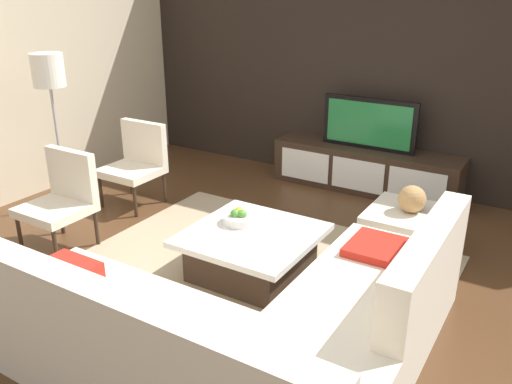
% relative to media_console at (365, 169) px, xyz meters
% --- Properties ---
extents(ground_plane, '(14.00, 14.00, 0.00)m').
position_rel_media_console_xyz_m(ground_plane, '(0.00, -2.40, -0.25)').
color(ground_plane, '#4C301C').
extents(feature_wall_back, '(6.40, 0.12, 2.80)m').
position_rel_media_console_xyz_m(feature_wall_back, '(0.00, 0.30, 1.15)').
color(feature_wall_back, black).
rests_on(feature_wall_back, ground).
extents(side_wall_left, '(0.12, 5.20, 2.80)m').
position_rel_media_console_xyz_m(side_wall_left, '(-3.20, -2.20, 1.15)').
color(side_wall_left, beige).
rests_on(side_wall_left, ground).
extents(area_rug, '(2.96, 2.66, 0.01)m').
position_rel_media_console_xyz_m(area_rug, '(-0.10, -2.40, -0.24)').
color(area_rug, tan).
rests_on(area_rug, ground).
extents(media_console, '(2.13, 0.49, 0.50)m').
position_rel_media_console_xyz_m(media_console, '(0.00, 0.00, 0.00)').
color(media_console, '#332319').
rests_on(media_console, ground).
extents(television, '(1.07, 0.06, 0.57)m').
position_rel_media_console_xyz_m(television, '(0.00, 0.00, 0.53)').
color(television, black).
rests_on(television, media_console).
extents(sectional_couch, '(2.44, 2.31, 0.85)m').
position_rel_media_console_xyz_m(sectional_couch, '(0.51, -3.29, 0.04)').
color(sectional_couch, beige).
rests_on(sectional_couch, ground).
extents(coffee_table, '(0.99, 1.00, 0.38)m').
position_rel_media_console_xyz_m(coffee_table, '(-0.10, -2.30, -0.05)').
color(coffee_table, '#332319').
rests_on(coffee_table, ground).
extents(accent_chair_near, '(0.56, 0.53, 0.87)m').
position_rel_media_console_xyz_m(accent_chair_near, '(-1.82, -2.72, 0.24)').
color(accent_chair_near, '#332319').
rests_on(accent_chair_near, ground).
extents(floor_lamp, '(0.31, 0.31, 1.61)m').
position_rel_media_console_xyz_m(floor_lamp, '(-2.49, -2.18, 1.10)').
color(floor_lamp, '#A5A5AA').
rests_on(floor_lamp, ground).
extents(ottoman, '(0.70, 0.70, 0.40)m').
position_rel_media_console_xyz_m(ottoman, '(0.88, -1.27, -0.05)').
color(ottoman, beige).
rests_on(ottoman, ground).
extents(fruit_bowl, '(0.28, 0.28, 0.13)m').
position_rel_media_console_xyz_m(fruit_bowl, '(-0.28, -2.20, 0.18)').
color(fruit_bowl, silver).
rests_on(fruit_bowl, coffee_table).
extents(accent_chair_far, '(0.57, 0.53, 0.87)m').
position_rel_media_console_xyz_m(accent_chair_far, '(-1.97, -1.61, 0.24)').
color(accent_chair_far, '#332319').
rests_on(accent_chair_far, ground).
extents(decorative_ball, '(0.24, 0.24, 0.24)m').
position_rel_media_console_xyz_m(decorative_ball, '(0.88, -1.27, 0.27)').
color(decorative_ball, '#AD8451').
rests_on(decorative_ball, ottoman).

